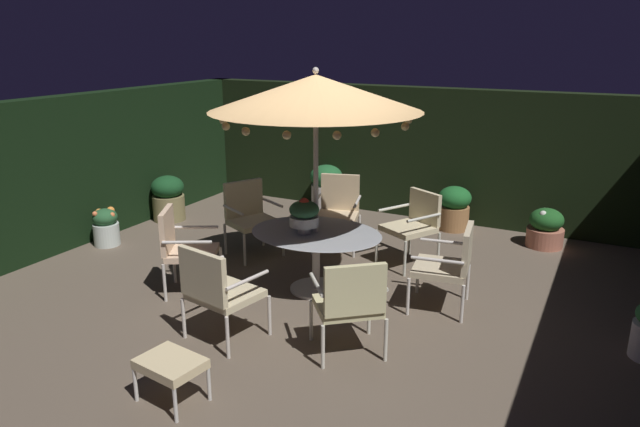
# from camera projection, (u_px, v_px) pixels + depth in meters

# --- Properties ---
(ground_plane) EXTENTS (7.94, 7.44, 0.02)m
(ground_plane) POSITION_uv_depth(u_px,v_px,m) (311.00, 294.00, 6.81)
(ground_plane) COLOR brown
(hedge_backdrop_rear) EXTENTS (7.94, 0.30, 2.10)m
(hedge_backdrop_rear) POSITION_uv_depth(u_px,v_px,m) (414.00, 152.00, 9.54)
(hedge_backdrop_rear) COLOR black
(hedge_backdrop_rear) RESTS_ON ground_plane
(hedge_backdrop_left) EXTENTS (0.30, 7.44, 2.10)m
(hedge_backdrop_left) POSITION_uv_depth(u_px,v_px,m) (70.00, 172.00, 8.18)
(hedge_backdrop_left) COLOR black
(hedge_backdrop_left) RESTS_ON ground_plane
(patio_dining_table) EXTENTS (1.55, 1.23, 0.72)m
(patio_dining_table) POSITION_uv_depth(u_px,v_px,m) (316.00, 244.00, 6.74)
(patio_dining_table) COLOR beige
(patio_dining_table) RESTS_ON ground_plane
(patio_umbrella) EXTENTS (2.32, 2.32, 2.55)m
(patio_umbrella) POSITION_uv_depth(u_px,v_px,m) (316.00, 93.00, 6.25)
(patio_umbrella) COLOR silver
(patio_umbrella) RESTS_ON ground_plane
(centerpiece_planter) EXTENTS (0.34, 0.34, 0.41)m
(centerpiece_planter) POSITION_uv_depth(u_px,v_px,m) (304.00, 214.00, 6.58)
(centerpiece_planter) COLOR beige
(centerpiece_planter) RESTS_ON patio_dining_table
(patio_chair_north) EXTENTS (0.78, 0.77, 1.00)m
(patio_chair_north) POSITION_uv_depth(u_px,v_px,m) (183.00, 245.00, 6.69)
(patio_chair_north) COLOR beige
(patio_chair_north) RESTS_ON ground_plane
(patio_chair_northeast) EXTENTS (0.75, 0.71, 0.97)m
(patio_chair_northeast) POSITION_uv_depth(u_px,v_px,m) (217.00, 288.00, 5.60)
(patio_chair_northeast) COLOR beige
(patio_chair_northeast) RESTS_ON ground_plane
(patio_chair_east) EXTENTS (0.82, 0.81, 0.96)m
(patio_chair_east) POSITION_uv_depth(u_px,v_px,m) (351.00, 301.00, 5.32)
(patio_chair_east) COLOR beige
(patio_chair_east) RESTS_ON ground_plane
(patio_chair_southeast) EXTENTS (0.68, 0.71, 0.94)m
(patio_chair_southeast) POSITION_uv_depth(u_px,v_px,m) (450.00, 262.00, 6.28)
(patio_chair_southeast) COLOR silver
(patio_chair_southeast) RESTS_ON ground_plane
(patio_chair_south) EXTENTS (0.79, 0.80, 0.95)m
(patio_chair_south) POSITION_uv_depth(u_px,v_px,m) (414.00, 222.00, 7.55)
(patio_chair_south) COLOR beige
(patio_chair_south) RESTS_ON ground_plane
(patio_chair_southwest) EXTENTS (0.74, 0.75, 1.01)m
(patio_chair_southwest) POSITION_uv_depth(u_px,v_px,m) (338.00, 208.00, 8.18)
(patio_chair_southwest) COLOR beige
(patio_chair_southwest) RESTS_ON ground_plane
(patio_chair_west) EXTENTS (0.77, 0.81, 0.99)m
(patio_chair_west) POSITION_uv_depth(u_px,v_px,m) (249.00, 213.00, 7.91)
(patio_chair_west) COLOR beige
(patio_chair_west) RESTS_ON ground_plane
(ottoman_footrest) EXTENTS (0.56, 0.46, 0.38)m
(ottoman_footrest) POSITION_uv_depth(u_px,v_px,m) (171.00, 365.00, 4.72)
(ottoman_footrest) COLOR silver
(ottoman_footrest) RESTS_ON ground_plane
(potted_plant_front_corner) EXTENTS (0.51, 0.51, 0.56)m
(potted_plant_front_corner) POSITION_uv_depth(u_px,v_px,m) (546.00, 228.00, 8.25)
(potted_plant_front_corner) COLOR #B0664F
(potted_plant_front_corner) RESTS_ON ground_plane
(potted_plant_right_near) EXTENTS (0.52, 0.52, 0.73)m
(potted_plant_right_near) POSITION_uv_depth(u_px,v_px,m) (168.00, 197.00, 9.43)
(potted_plant_right_near) COLOR olive
(potted_plant_right_near) RESTS_ON ground_plane
(potted_plant_back_right) EXTENTS (0.50, 0.50, 0.68)m
(potted_plant_back_right) POSITION_uv_depth(u_px,v_px,m) (454.00, 207.00, 8.97)
(potted_plant_back_right) COLOR #9F6D41
(potted_plant_back_right) RESTS_ON ground_plane
(potted_plant_left_far) EXTENTS (0.37, 0.36, 0.54)m
(potted_plant_left_far) POSITION_uv_depth(u_px,v_px,m) (106.00, 227.00, 8.31)
(potted_plant_left_far) COLOR silver
(potted_plant_left_far) RESTS_ON ground_plane
(potted_plant_right_far) EXTENTS (0.56, 0.56, 0.76)m
(potted_plant_right_far) POSITION_uv_depth(u_px,v_px,m) (326.00, 186.00, 10.07)
(potted_plant_right_far) COLOR beige
(potted_plant_right_far) RESTS_ON ground_plane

